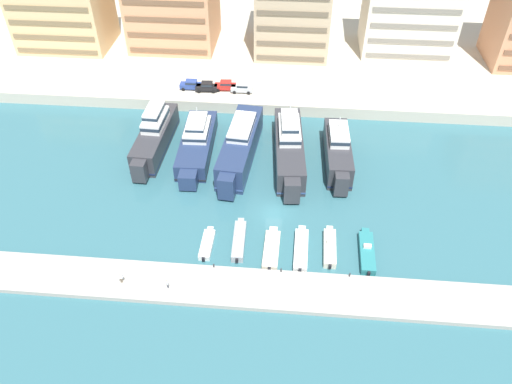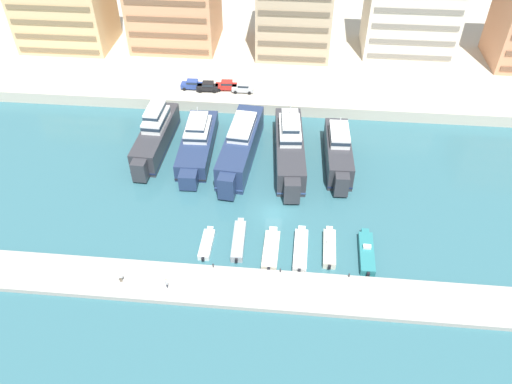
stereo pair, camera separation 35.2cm
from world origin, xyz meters
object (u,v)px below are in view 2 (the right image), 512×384
yacht_navy_mid_left (240,146)px  motorboat_white_far_left (207,244)px  yacht_navy_left (197,142)px  pedestrian_mid_deck (120,277)px  car_red_mid_left (226,85)px  yacht_charcoal_center (338,152)px  motorboat_grey_left (239,240)px  yacht_charcoal_center_left (290,147)px  motorboat_teal_center_right (366,252)px  car_black_left (208,86)px  motorboat_cream_mid_left (271,249)px  yacht_charcoal_far_left (155,135)px  pedestrian_near_edge (166,282)px  motorboat_cream_center (329,248)px  car_blue_far_left (192,84)px  motorboat_white_center_left (301,249)px  car_silver_center_left (243,87)px

yacht_navy_mid_left → motorboat_white_far_left: yacht_navy_mid_left is taller
yacht_navy_left → pedestrian_mid_deck: size_ratio=11.75×
car_red_mid_left → pedestrian_mid_deck: 46.75m
yacht_charcoal_center → motorboat_grey_left: bearing=-126.2°
yacht_charcoal_center_left → motorboat_teal_center_right: (11.26, -19.92, -2.16)m
car_red_mid_left → car_black_left: bearing=-168.2°
yacht_navy_left → motorboat_white_far_left: (5.07, -21.16, -1.57)m
yacht_navy_mid_left → pedestrian_mid_deck: size_ratio=13.00×
motorboat_cream_mid_left → car_red_mid_left: size_ratio=1.85×
yacht_charcoal_far_left → motorboat_grey_left: 26.72m
yacht_charcoal_center_left → pedestrian_near_edge: 31.54m
motorboat_grey_left → pedestrian_mid_deck: size_ratio=4.68×
motorboat_white_far_left → motorboat_cream_center: motorboat_cream_center is taller
yacht_charcoal_far_left → motorboat_grey_left: (16.58, -20.85, -2.04)m
motorboat_white_far_left → car_blue_far_left: (-9.16, 38.26, 2.74)m
yacht_navy_mid_left → pedestrian_near_edge: bearing=-102.1°
yacht_charcoal_center_left → car_blue_far_left: yacht_charcoal_center_left is taller
motorboat_grey_left → car_blue_far_left: bearing=109.8°
yacht_charcoal_center → motorboat_white_far_left: 27.22m
motorboat_white_center_left → motorboat_cream_mid_left: bearing=-176.8°
yacht_charcoal_center → car_silver_center_left: 25.04m
motorboat_cream_mid_left → motorboat_cream_center: (7.85, 0.90, 0.07)m
car_silver_center_left → motorboat_white_center_left: bearing=-72.4°
motorboat_cream_center → pedestrian_mid_deck: size_ratio=4.38×
yacht_charcoal_far_left → motorboat_cream_center: size_ratio=2.59×
yacht_charcoal_far_left → yacht_charcoal_center_left: yacht_charcoal_center_left is taller
yacht_charcoal_center → car_blue_far_left: yacht_charcoal_center is taller
yacht_charcoal_center → motorboat_white_center_left: yacht_charcoal_center is taller
motorboat_white_far_left → car_silver_center_left: car_silver_center_left is taller
motorboat_cream_mid_left → pedestrian_near_edge: pedestrian_near_edge is taller
yacht_navy_left → yacht_charcoal_center_left: (15.45, -0.88, 0.69)m
yacht_navy_mid_left → yacht_charcoal_center: size_ratio=1.28×
car_black_left → car_red_mid_left: 3.59m
motorboat_white_center_left → pedestrian_near_edge: size_ratio=5.17×
yacht_navy_mid_left → car_silver_center_left: yacht_navy_mid_left is taller
motorboat_grey_left → pedestrian_mid_deck: (-13.92, -8.59, 1.09)m
motorboat_teal_center_right → car_blue_far_left: car_blue_far_left is taller
motorboat_teal_center_right → pedestrian_mid_deck: 32.30m
yacht_navy_mid_left → motorboat_grey_left: yacht_navy_mid_left is taller
yacht_navy_mid_left → car_red_mid_left: size_ratio=5.24×
car_blue_far_left → pedestrian_mid_deck: bearing=-90.6°
motorboat_cream_mid_left → motorboat_white_center_left: 3.99m
yacht_charcoal_center → motorboat_white_center_left: (-5.47, -20.04, -1.86)m
yacht_charcoal_far_left → motorboat_white_far_left: 25.11m
car_red_mid_left → pedestrian_near_edge: 46.50m
motorboat_white_center_left → car_black_left: bearing=116.5°
motorboat_grey_left → motorboat_cream_center: size_ratio=1.07×
yacht_charcoal_far_left → pedestrian_mid_deck: bearing=-84.8°
motorboat_cream_center → pedestrian_near_edge: (-20.35, -8.65, 1.04)m
yacht_navy_mid_left → motorboat_teal_center_right: yacht_navy_mid_left is taller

